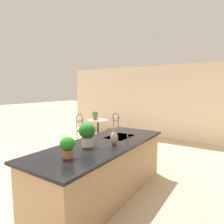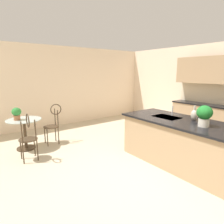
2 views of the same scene
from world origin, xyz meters
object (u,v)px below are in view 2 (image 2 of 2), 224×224
(potted_plant_counter_near, at_px, (204,115))
(chair_by_island, at_px, (28,135))
(bistro_table, at_px, (25,131))
(chair_near_window, at_px, (53,122))
(potted_plant_on_table, at_px, (17,113))
(vase_on_counter, at_px, (194,115))

(potted_plant_counter_near, bearing_deg, chair_by_island, -136.78)
(bistro_table, relative_size, chair_near_window, 0.77)
(bistro_table, bearing_deg, chair_near_window, 86.36)
(potted_plant_on_table, height_order, potted_plant_counter_near, potted_plant_counter_near)
(chair_near_window, bearing_deg, bistro_table, -93.64)
(chair_near_window, distance_m, vase_on_counter, 3.38)
(chair_near_window, height_order, chair_by_island, same)
(chair_by_island, relative_size, potted_plant_counter_near, 2.80)
(vase_on_counter, bearing_deg, potted_plant_counter_near, -39.47)
(bistro_table, height_order, potted_plant_on_table, potted_plant_on_table)
(bistro_table, xyz_separation_m, potted_plant_on_table, (-0.02, -0.14, 0.46))
(chair_by_island, bearing_deg, potted_plant_on_table, -177.22)
(vase_on_counter, bearing_deg, potted_plant_on_table, -137.55)
(bistro_table, xyz_separation_m, vase_on_counter, (2.86, 2.50, 0.58))
(chair_by_island, relative_size, potted_plant_on_table, 3.50)
(bistro_table, height_order, potted_plant_counter_near, potted_plant_counter_near)
(potted_plant_on_table, relative_size, vase_on_counter, 1.03)
(bistro_table, distance_m, chair_by_island, 0.77)
(potted_plant_counter_near, distance_m, vase_on_counter, 0.46)
(potted_plant_counter_near, bearing_deg, vase_on_counter, 140.53)
(chair_near_window, height_order, potted_plant_on_table, chair_near_window)
(potted_plant_counter_near, bearing_deg, potted_plant_on_table, -144.00)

